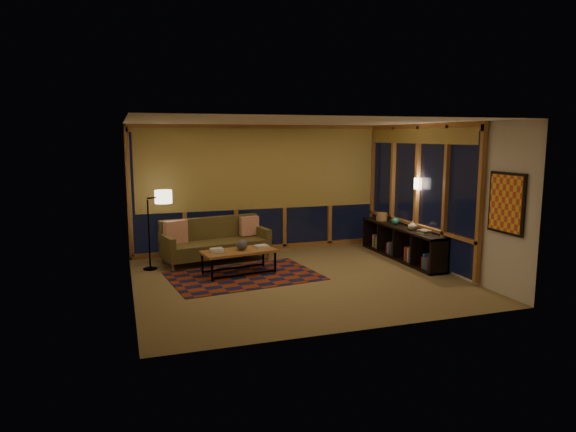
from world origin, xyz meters
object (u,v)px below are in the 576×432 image
object	(u,v)px
sofa	(216,241)
bookshelf	(401,243)
coffee_table	(239,262)
floor_lamp	(149,231)

from	to	relation	value
sofa	bookshelf	world-z (taller)	sofa
sofa	bookshelf	bearing A→B (deg)	-25.29
coffee_table	floor_lamp	xyz separation A→B (m)	(-1.50, 0.86, 0.52)
sofa	floor_lamp	world-z (taller)	floor_lamp
sofa	bookshelf	distance (m)	3.73
coffee_table	bookshelf	world-z (taller)	bookshelf
sofa	floor_lamp	distance (m)	1.33
floor_lamp	bookshelf	bearing A→B (deg)	-36.68
coffee_table	floor_lamp	world-z (taller)	floor_lamp
floor_lamp	coffee_table	bearing A→B (deg)	-57.75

